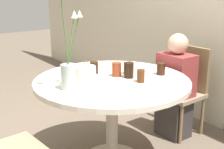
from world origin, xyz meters
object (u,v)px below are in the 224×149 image
at_px(side_plate, 125,98).
at_px(drink_glass_3, 141,76).
at_px(birthday_cake, 84,73).
at_px(drink_glass_0, 127,68).
at_px(drink_glass_4, 94,68).
at_px(person_boy, 175,90).
at_px(chair_near_front, 186,86).
at_px(drink_glass_2, 161,69).
at_px(drink_glass_1, 117,69).
at_px(drink_glass_5, 129,70).
at_px(flower_vase, 69,66).

relative_size(side_plate, drink_glass_3, 1.78).
bearing_deg(birthday_cake, drink_glass_0, 76.91).
distance_m(drink_glass_4, person_boy, 0.91).
bearing_deg(chair_near_front, drink_glass_4, -103.51).
xyz_separation_m(chair_near_front, person_boy, (0.01, -0.16, -0.01)).
bearing_deg(chair_near_front, side_plate, -70.77).
xyz_separation_m(birthday_cake, side_plate, (0.56, -0.02, -0.05)).
distance_m(drink_glass_0, person_boy, 0.69).
xyz_separation_m(drink_glass_0, drink_glass_2, (0.19, 0.22, 0.00)).
height_order(drink_glass_1, drink_glass_5, drink_glass_5).
relative_size(flower_vase, drink_glass_0, 7.31).
bearing_deg(flower_vase, drink_glass_5, 86.70).
height_order(chair_near_front, drink_glass_4, chair_near_front).
relative_size(chair_near_front, drink_glass_1, 7.71).
relative_size(side_plate, drink_glass_2, 1.80).
bearing_deg(drink_glass_3, flower_vase, -108.77).
height_order(birthday_cake, drink_glass_1, birthday_cake).
bearing_deg(drink_glass_5, side_plate, -42.05).
relative_size(chair_near_front, drink_glass_5, 7.00).
bearing_deg(drink_glass_5, drink_glass_0, 149.70).
bearing_deg(flower_vase, chair_near_front, 92.22).
distance_m(side_plate, drink_glass_3, 0.40).
bearing_deg(chair_near_front, person_boy, -90.00).
bearing_deg(person_boy, chair_near_front, 92.17).
bearing_deg(drink_glass_1, drink_glass_0, 90.93).
bearing_deg(drink_glass_4, flower_vase, -56.56).
bearing_deg(drink_glass_1, drink_glass_2, 60.71).
height_order(flower_vase, side_plate, flower_vase).
xyz_separation_m(chair_near_front, birthday_cake, (-0.10, -1.15, 0.31)).
height_order(flower_vase, drink_glass_1, flower_vase).
xyz_separation_m(drink_glass_0, drink_glass_5, (0.10, -0.06, 0.01)).
height_order(chair_near_front, drink_glass_3, chair_near_front).
bearing_deg(flower_vase, drink_glass_3, 71.23).
bearing_deg(flower_vase, drink_glass_1, 97.54).
bearing_deg(drink_glass_2, chair_near_front, 107.86).
bearing_deg(side_plate, person_boy, 114.14).
height_order(birthday_cake, drink_glass_3, birthday_cake).
relative_size(birthday_cake, drink_glass_1, 1.62).
distance_m(flower_vase, person_boy, 1.29).
height_order(side_plate, drink_glass_2, drink_glass_2).
bearing_deg(drink_glass_2, birthday_cake, -114.86).
relative_size(birthday_cake, drink_glass_3, 1.82).
xyz_separation_m(side_plate, drink_glass_1, (-0.47, 0.28, 0.05)).
bearing_deg(drink_glass_5, drink_glass_1, -149.66).
height_order(drink_glass_2, drink_glass_5, drink_glass_5).
height_order(drink_glass_3, person_boy, person_boy).
bearing_deg(drink_glass_2, drink_glass_1, -119.29).
relative_size(flower_vase, drink_glass_5, 5.75).
distance_m(drink_glass_0, drink_glass_4, 0.29).
xyz_separation_m(drink_glass_2, drink_glass_5, (-0.09, -0.28, 0.01)).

